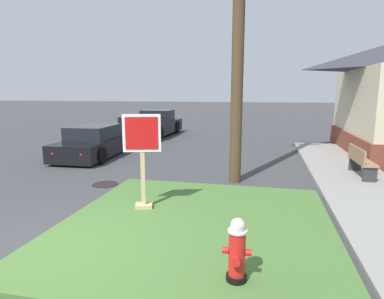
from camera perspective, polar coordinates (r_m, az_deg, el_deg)
name	(u,v)px	position (r m, az deg, el deg)	size (l,w,h in m)	color
ground_plane	(53,255)	(5.78, -23.37, -16.84)	(160.00, 160.00, 0.00)	#3D3D3F
grass_corner_patch	(196,225)	(6.32, 0.70, -13.17)	(5.10, 5.34, 0.08)	#477033
sidewalk_strip	(358,185)	(9.88, 27.33, -5.57)	(2.20, 14.15, 0.12)	gray
fire_hydrant	(237,252)	(4.44, 7.97, -17.50)	(0.38, 0.34, 0.87)	black
stop_sign	(143,163)	(6.86, -8.74, -2.30)	(0.76, 0.37, 2.02)	tan
manhole_cover	(105,184)	(9.33, -15.11, -5.97)	(0.70, 0.70, 0.02)	black
parked_sedan_black	(96,143)	(13.46, -16.65, 1.17)	(2.03, 4.52, 1.25)	black
pickup_truck_black	(154,126)	(18.95, -6.78, 4.24)	(2.18, 5.44, 1.48)	black
street_bench	(360,160)	(10.59, 27.69, -1.68)	(0.44, 1.53, 0.85)	#93704C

